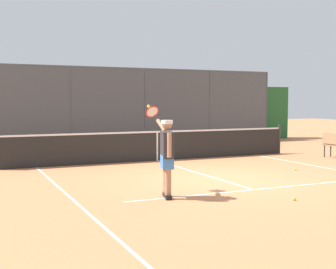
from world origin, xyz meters
TOP-DOWN VIEW (x-y plane):
  - ground_plane at (0.00, 0.00)m, footprint 60.00×60.00m
  - court_line_markings at (0.00, 1.67)m, footprint 7.66×9.79m
  - fence_backdrop at (0.00, -9.78)m, footprint 19.29×1.37m
  - tennis_net at (0.00, -3.95)m, footprint 9.84×0.09m
  - tennis_player at (2.05, 1.37)m, footprint 0.34×1.35m
  - tennis_ball_near_net at (-0.09, 2.63)m, footprint 0.07×0.07m
  - tennis_ball_mid_court at (-2.69, -0.44)m, footprint 0.07×0.07m

SIDE VIEW (x-z plane):
  - ground_plane at x=0.00m, z-range 0.00..0.00m
  - court_line_markings at x=0.00m, z-range 0.00..0.01m
  - tennis_ball_near_net at x=-0.09m, z-range 0.00..0.07m
  - tennis_ball_mid_court at x=-2.69m, z-range 0.00..0.07m
  - tennis_net at x=0.00m, z-range -0.04..1.03m
  - tennis_player at x=2.05m, z-range -0.03..1.82m
  - fence_backdrop at x=0.00m, z-range -0.37..3.01m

